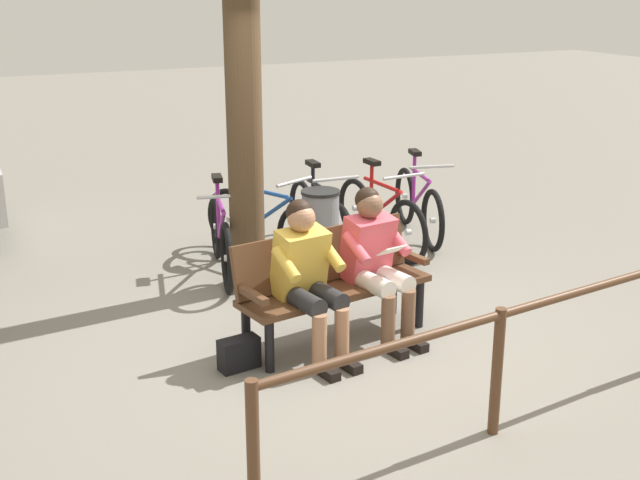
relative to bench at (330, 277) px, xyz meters
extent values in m
plane|color=slate|center=(-0.07, 0.11, -0.51)|extent=(40.00, 40.00, 0.00)
cube|color=#51331E|center=(-0.01, 0.08, -0.08)|extent=(1.65, 0.70, 0.05)
cube|color=#51331E|center=(0.02, -0.11, 0.15)|extent=(1.60, 0.40, 0.42)
cube|color=#51331E|center=(-0.76, -0.05, 0.05)|extent=(0.13, 0.40, 0.05)
cube|color=#51331E|center=(0.74, 0.21, 0.05)|extent=(0.13, 0.40, 0.05)
cylinder|color=black|center=(-0.75, 0.13, -0.31)|extent=(0.07, 0.07, 0.40)
cylinder|color=black|center=(0.67, 0.37, -0.31)|extent=(0.07, 0.07, 0.40)
cylinder|color=black|center=(-0.69, -0.21, -0.31)|extent=(0.07, 0.07, 0.40)
cylinder|color=black|center=(0.72, 0.03, -0.31)|extent=(0.07, 0.07, 0.40)
cube|color=#D84C59|center=(-0.32, 0.01, 0.20)|extent=(0.43, 0.37, 0.55)
sphere|color=brown|center=(-0.33, 0.03, 0.56)|extent=(0.21, 0.21, 0.21)
sphere|color=black|center=(-0.32, 0.00, 0.59)|extent=(0.20, 0.20, 0.20)
cylinder|color=white|center=(-0.45, 0.19, -0.02)|extent=(0.21, 0.42, 0.15)
cylinder|color=brown|center=(-0.49, 0.38, -0.28)|extent=(0.11, 0.11, 0.45)
cube|color=black|center=(-0.50, 0.48, -0.47)|extent=(0.13, 0.23, 0.07)
cylinder|color=#D84C59|center=(-0.54, 0.09, 0.27)|extent=(0.14, 0.32, 0.23)
cylinder|color=white|center=(-0.26, 0.22, -0.02)|extent=(0.21, 0.42, 0.15)
cylinder|color=brown|center=(-0.29, 0.42, -0.28)|extent=(0.11, 0.11, 0.45)
cube|color=black|center=(-0.31, 0.52, -0.47)|extent=(0.13, 0.23, 0.07)
cylinder|color=#D84C59|center=(-0.15, 0.16, 0.27)|extent=(0.14, 0.32, 0.23)
cube|color=silver|center=(-0.37, 0.30, 0.26)|extent=(0.22, 0.15, 0.09)
cube|color=gold|center=(0.31, 0.11, 0.20)|extent=(0.43, 0.37, 0.55)
sphere|color=#A87554|center=(0.31, 0.13, 0.56)|extent=(0.21, 0.21, 0.21)
sphere|color=black|center=(0.31, 0.10, 0.59)|extent=(0.20, 0.20, 0.20)
cylinder|color=#262628|center=(0.18, 0.29, -0.02)|extent=(0.21, 0.42, 0.15)
cylinder|color=#A87554|center=(0.14, 0.49, -0.28)|extent=(0.11, 0.11, 0.45)
cube|color=black|center=(0.13, 0.59, -0.47)|extent=(0.13, 0.23, 0.07)
cylinder|color=gold|center=(0.09, 0.20, 0.27)|extent=(0.14, 0.32, 0.23)
cylinder|color=#262628|center=(0.37, 0.33, -0.02)|extent=(0.21, 0.42, 0.15)
cylinder|color=#A87554|center=(0.34, 0.52, -0.28)|extent=(0.11, 0.11, 0.45)
cube|color=black|center=(0.32, 0.62, -0.47)|extent=(0.13, 0.23, 0.07)
cylinder|color=gold|center=(0.49, 0.27, 0.27)|extent=(0.14, 0.32, 0.23)
cube|color=black|center=(0.85, 0.23, -0.39)|extent=(0.32, 0.18, 0.24)
cylinder|color=#4C3823|center=(0.18, -1.38, 1.36)|extent=(0.32, 0.32, 3.74)
cylinder|color=slate|center=(-0.54, -1.33, -0.10)|extent=(0.35, 0.35, 0.81)
cylinder|color=black|center=(-0.54, -1.33, 0.32)|extent=(0.37, 0.37, 0.03)
torus|color=black|center=(-1.92, -1.52, -0.18)|extent=(0.22, 0.65, 0.66)
cylinder|color=silver|center=(-1.92, -1.52, -0.18)|extent=(0.06, 0.07, 0.06)
torus|color=black|center=(-2.17, -2.51, -0.18)|extent=(0.22, 0.65, 0.66)
cylinder|color=silver|center=(-2.17, -2.51, -0.18)|extent=(0.06, 0.07, 0.06)
cylinder|color=#8C268C|center=(-2.05, -2.01, 0.20)|extent=(0.19, 0.62, 0.04)
cylinder|color=#8C268C|center=(-2.03, -1.94, 0.00)|extent=(0.19, 0.59, 0.43)
cylinder|color=#8C268C|center=(-2.09, -2.19, 0.12)|extent=(0.04, 0.04, 0.55)
cube|color=black|center=(-2.09, -2.19, 0.40)|extent=(0.14, 0.24, 0.05)
cylinder|color=#B2B2B7|center=(-1.95, -1.62, 0.37)|extent=(0.47, 0.15, 0.03)
torus|color=black|center=(-1.47, -1.27, -0.18)|extent=(0.10, 0.66, 0.66)
cylinder|color=silver|center=(-1.47, -1.27, -0.18)|extent=(0.05, 0.06, 0.06)
torus|color=black|center=(-1.41, -2.29, -0.18)|extent=(0.10, 0.66, 0.66)
cylinder|color=silver|center=(-1.41, -2.29, -0.18)|extent=(0.05, 0.06, 0.06)
cylinder|color=#B71414|center=(-1.44, -1.78, 0.20)|extent=(0.08, 0.63, 0.04)
cylinder|color=#B71414|center=(-1.45, -1.70, 0.00)|extent=(0.08, 0.60, 0.43)
cylinder|color=#B71414|center=(-1.43, -1.96, 0.12)|extent=(0.04, 0.04, 0.55)
cube|color=black|center=(-1.43, -1.96, 0.40)|extent=(0.10, 0.23, 0.05)
cylinder|color=#B2B2B7|center=(-1.47, -1.37, 0.37)|extent=(0.48, 0.06, 0.03)
torus|color=black|center=(-0.81, -1.45, -0.18)|extent=(0.09, 0.66, 0.66)
cylinder|color=silver|center=(-0.81, -1.45, -0.18)|extent=(0.05, 0.06, 0.06)
torus|color=black|center=(-0.85, -2.47, -0.18)|extent=(0.09, 0.66, 0.66)
cylinder|color=silver|center=(-0.85, -2.47, -0.18)|extent=(0.05, 0.06, 0.06)
cylinder|color=black|center=(-0.83, -1.96, 0.20)|extent=(0.07, 0.63, 0.04)
cylinder|color=black|center=(-0.83, -1.88, 0.00)|extent=(0.07, 0.60, 0.43)
cylinder|color=black|center=(-0.84, -2.15, 0.12)|extent=(0.04, 0.04, 0.55)
cube|color=black|center=(-0.84, -2.15, 0.40)|extent=(0.10, 0.22, 0.05)
cylinder|color=#B2B2B7|center=(-0.81, -1.56, 0.37)|extent=(0.48, 0.05, 0.03)
torus|color=black|center=(-0.44, -1.53, -0.18)|extent=(0.33, 0.63, 0.66)
cylinder|color=silver|center=(-0.44, -1.53, -0.18)|extent=(0.07, 0.08, 0.06)
torus|color=black|center=(-0.02, -2.46, -0.18)|extent=(0.33, 0.63, 0.66)
cylinder|color=silver|center=(-0.02, -2.46, -0.18)|extent=(0.07, 0.08, 0.06)
cylinder|color=#1E519E|center=(-0.23, -2.00, 0.20)|extent=(0.30, 0.59, 0.04)
cylinder|color=#1E519E|center=(-0.27, -1.92, 0.00)|extent=(0.28, 0.56, 0.43)
cylinder|color=#1E519E|center=(-0.16, -2.16, 0.12)|extent=(0.04, 0.04, 0.55)
cube|color=black|center=(-0.16, -2.16, 0.40)|extent=(0.17, 0.24, 0.05)
cylinder|color=#B2B2B7|center=(-0.40, -1.62, 0.37)|extent=(0.45, 0.23, 0.03)
torus|color=black|center=(0.42, -1.28, -0.18)|extent=(0.21, 0.66, 0.66)
cylinder|color=silver|center=(0.42, -1.28, -0.18)|extent=(0.06, 0.07, 0.06)
torus|color=black|center=(0.19, -2.28, -0.18)|extent=(0.21, 0.66, 0.66)
cylinder|color=silver|center=(0.19, -2.28, -0.18)|extent=(0.06, 0.07, 0.06)
cylinder|color=#8C268C|center=(0.30, -1.78, 0.20)|extent=(0.18, 0.63, 0.04)
cylinder|color=#8C268C|center=(0.32, -1.70, 0.00)|extent=(0.17, 0.59, 0.43)
cylinder|color=#8C268C|center=(0.26, -1.96, 0.12)|extent=(0.04, 0.04, 0.55)
cube|color=black|center=(0.26, -1.96, 0.40)|extent=(0.14, 0.23, 0.05)
cylinder|color=#B2B2B7|center=(0.39, -1.38, 0.37)|extent=(0.48, 0.14, 0.03)
cylinder|color=#51331E|center=(-0.29, 1.77, -0.08)|extent=(0.07, 0.07, 0.85)
cylinder|color=#51331E|center=(1.41, 2.00, -0.08)|extent=(0.07, 0.07, 0.85)
cylinder|color=#51331E|center=(-0.29, 1.77, 0.30)|extent=(3.41, 0.52, 0.06)
camera|label=1|loc=(2.70, 5.55, 2.28)|focal=47.01mm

